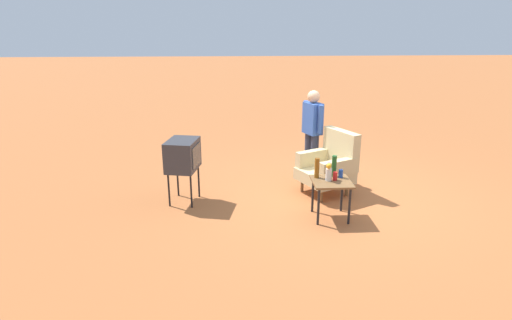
# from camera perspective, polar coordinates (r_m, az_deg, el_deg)

# --- Properties ---
(ground_plane) EXTENTS (60.00, 60.00, 0.00)m
(ground_plane) POSITION_cam_1_polar(r_m,az_deg,el_deg) (7.43, 10.31, -4.54)
(ground_plane) COLOR #AD6033
(armchair) EXTENTS (1.03, 1.04, 1.06)m
(armchair) POSITION_cam_1_polar(r_m,az_deg,el_deg) (7.36, 9.73, -0.59)
(armchair) COLOR brown
(armchair) RESTS_ON ground
(side_table) EXTENTS (0.56, 0.56, 0.58)m
(side_table) POSITION_cam_1_polar(r_m,az_deg,el_deg) (6.41, 9.91, -3.41)
(side_table) COLOR black
(side_table) RESTS_ON ground
(tv_on_stand) EXTENTS (0.68, 0.55, 1.03)m
(tv_on_stand) POSITION_cam_1_polar(r_m,az_deg,el_deg) (6.89, -9.64, 0.61)
(tv_on_stand) COLOR black
(tv_on_stand) RESTS_ON ground
(person_standing) EXTENTS (0.53, 0.34, 1.64)m
(person_standing) POSITION_cam_1_polar(r_m,az_deg,el_deg) (7.85, 7.43, 4.03)
(person_standing) COLOR #2D3347
(person_standing) RESTS_ON ground
(soda_can_blue) EXTENTS (0.07, 0.07, 0.12)m
(soda_can_blue) POSITION_cam_1_polar(r_m,az_deg,el_deg) (6.52, 11.11, -1.76)
(soda_can_blue) COLOR blue
(soda_can_blue) RESTS_ON side_table
(bottle_tall_amber) EXTENTS (0.07, 0.07, 0.30)m
(bottle_tall_amber) POSITION_cam_1_polar(r_m,az_deg,el_deg) (6.42, 8.04, -1.05)
(bottle_tall_amber) COLOR brown
(bottle_tall_amber) RESTS_ON side_table
(soda_can_red) EXTENTS (0.07, 0.07, 0.12)m
(soda_can_red) POSITION_cam_1_polar(r_m,az_deg,el_deg) (6.40, 10.38, -2.10)
(soda_can_red) COLOR red
(soda_can_red) RESTS_ON side_table
(bottle_wine_green) EXTENTS (0.07, 0.07, 0.32)m
(bottle_wine_green) POSITION_cam_1_polar(r_m,az_deg,el_deg) (6.52, 10.25, -0.79)
(bottle_wine_green) COLOR #1E5623
(bottle_wine_green) RESTS_ON side_table
(flower_vase) EXTENTS (0.15, 0.10, 0.27)m
(flower_vase) POSITION_cam_1_polar(r_m,az_deg,el_deg) (6.33, 9.58, -1.43)
(flower_vase) COLOR silver
(flower_vase) RESTS_ON side_table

